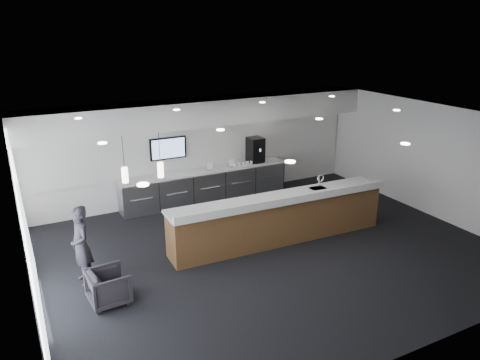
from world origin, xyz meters
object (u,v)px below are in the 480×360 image
coffee_machine (255,150)px  armchair (109,287)px  service_counter (279,218)px  lounge_guest (81,245)px

coffee_machine → armchair: coffee_machine is taller
service_counter → coffee_machine: (1.19, 3.30, 0.75)m
service_counter → coffee_machine: bearing=72.2°
service_counter → armchair: bearing=-167.5°
service_counter → armchair: 4.28m
coffee_machine → armchair: bearing=-144.1°
armchair → coffee_machine: bearing=-57.1°
service_counter → coffee_machine: 3.58m
armchair → lounge_guest: size_ratio=0.45×
service_counter → lounge_guest: size_ratio=3.37×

